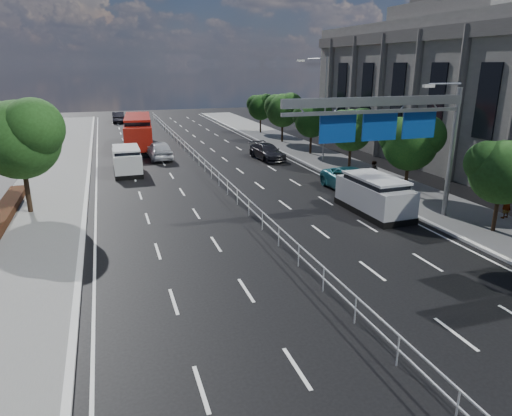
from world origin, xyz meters
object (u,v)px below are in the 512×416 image
near_car_silver (159,150)px  silver_minivan (374,195)px  red_bus (138,131)px  pedestrian_a (507,202)px  parked_car_teal (352,181)px  parked_car_dark (267,152)px  overhead_gantry (394,121)px  pedestrian_b (373,173)px  white_minivan (127,160)px  near_car_dark (118,117)px

near_car_silver → silver_minivan: 22.50m
red_bus → silver_minivan: 29.08m
red_bus → pedestrian_a: (17.55, -30.26, -0.68)m
red_bus → parked_car_teal: (12.45, -22.23, -0.95)m
parked_car_dark → overhead_gantry: bearing=-95.4°
near_car_silver → pedestrian_b: (13.18, -14.91, 0.17)m
silver_minivan → parked_car_dark: size_ratio=1.10×
parked_car_teal → red_bus: bearing=120.9°
red_bus → parked_car_dark: bearing=-38.3°
pedestrian_b → parked_car_dark: bearing=-33.9°
white_minivan → near_car_dark: white_minivan is taller
near_car_dark → silver_minivan: (12.52, -50.27, 0.29)m
white_minivan → overhead_gantry: bearing=-53.2°
near_car_dark → overhead_gantry: bearing=103.9°
white_minivan → silver_minivan: bearing=-49.1°
overhead_gantry → white_minivan: size_ratio=2.11×
overhead_gantry → parked_car_dark: 19.31m
near_car_dark → red_bus: bearing=93.8°
pedestrian_a → parked_car_teal: bearing=-75.0°
near_car_silver → pedestrian_a: size_ratio=2.70×
parked_car_teal → white_minivan: bearing=145.2°
parked_car_teal → pedestrian_a: bearing=-56.0°
near_car_silver → parked_car_teal: bearing=122.8°
overhead_gantry → pedestrian_b: size_ratio=5.88×
near_car_dark → pedestrian_b: size_ratio=2.74×
pedestrian_b → white_minivan: bearing=6.7°
near_car_silver → near_car_dark: size_ratio=1.03×
white_minivan → near_car_dark: (0.62, 35.16, -0.25)m
white_minivan → pedestrian_b: white_minivan is taller
overhead_gantry → near_car_silver: overhead_gantry is taller
red_bus → pedestrian_b: red_bus is taller
white_minivan → silver_minivan: 20.03m
parked_car_dark → pedestrian_a: (6.90, -20.32, 0.34)m
near_car_silver → pedestrian_b: 19.90m
near_car_silver → pedestrian_a: bearing=121.8°
near_car_dark → parked_car_teal: near_car_dark is taller
white_minivan → silver_minivan: (13.15, -15.11, 0.04)m
white_minivan → red_bus: (1.85, 11.67, 0.70)m
near_car_silver → pedestrian_a: pedestrian_a is taller
red_bus → pedestrian_a: 34.99m
pedestrian_a → pedestrian_b: 9.25m
red_bus → overhead_gantry: bearing=-64.5°
overhead_gantry → pedestrian_b: (3.58, 7.09, -4.60)m
red_bus → silver_minivan: red_bus is taller
pedestrian_b → near_car_silver: bearing=-10.7°
white_minivan → red_bus: red_bus is taller
parked_car_teal → parked_car_dark: bearing=100.0°
silver_minivan → pedestrian_b: bearing=57.2°
near_car_silver → parked_car_teal: size_ratio=0.88×
white_minivan → parked_car_teal: 17.78m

